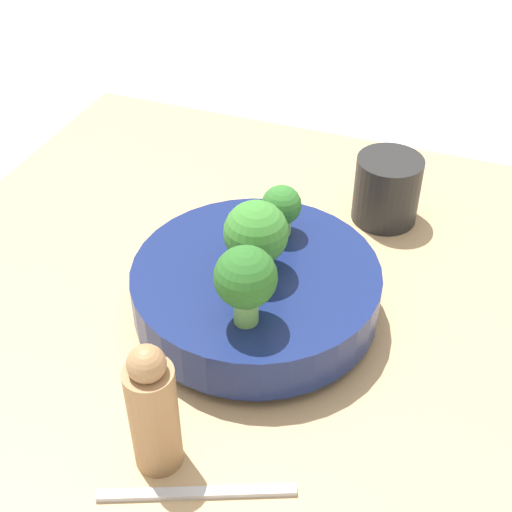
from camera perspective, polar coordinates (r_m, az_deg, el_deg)
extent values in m
plane|color=silver|center=(0.86, 2.73, -5.48)|extent=(6.00, 6.00, 0.00)
cube|color=tan|center=(0.85, 2.76, -4.69)|extent=(0.97, 0.81, 0.03)
cylinder|color=navy|center=(0.82, 0.00, -4.38)|extent=(0.12, 0.12, 0.01)
cylinder|color=navy|center=(0.80, 0.00, -2.61)|extent=(0.28, 0.28, 0.05)
cylinder|color=#7AB256|center=(0.83, 2.01, 2.52)|extent=(0.02, 0.02, 0.02)
sphere|color=#2D6B28|center=(0.81, 2.05, 4.10)|extent=(0.05, 0.05, 0.05)
cylinder|color=#6BA34C|center=(0.71, -0.81, -4.14)|extent=(0.03, 0.03, 0.04)
sphere|color=#286023|center=(0.68, -0.84, -1.70)|extent=(0.06, 0.06, 0.06)
cylinder|color=#609347|center=(0.77, 0.00, -0.36)|extent=(0.02, 0.02, 0.03)
sphere|color=#387A2D|center=(0.75, 0.00, 1.88)|extent=(0.07, 0.07, 0.07)
cylinder|color=black|center=(0.96, 10.43, 5.27)|extent=(0.09, 0.09, 0.09)
cylinder|color=#997047|center=(0.66, -8.16, -12.68)|extent=(0.05, 0.05, 0.12)
sphere|color=#997047|center=(0.60, -8.76, -8.54)|extent=(0.03, 0.03, 0.03)
cube|color=#B2B2B7|center=(0.68, -5.10, -18.25)|extent=(0.17, 0.08, 0.01)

